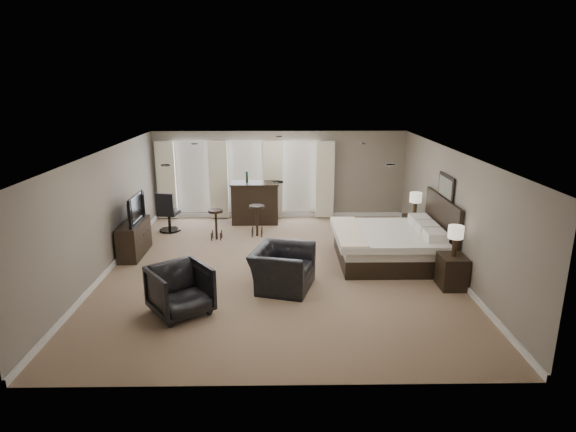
{
  "coord_description": "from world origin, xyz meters",
  "views": [
    {
      "loc": [
        0.04,
        -9.96,
        4.03
      ],
      "look_at": [
        0.2,
        0.4,
        1.1
      ],
      "focal_mm": 30.0,
      "sensor_mm": 36.0,
      "label": 1
    }
  ],
  "objects_px": {
    "bar_stool_right": "(257,221)",
    "lamp_near": "(455,241)",
    "lamp_far": "(415,205)",
    "bar_counter": "(255,203)",
    "tv": "(133,219)",
    "nightstand_far": "(413,229)",
    "bed": "(393,230)",
    "nightstand_near": "(452,272)",
    "desk_chair": "(169,212)",
    "dresser": "(134,239)",
    "bar_stool_left": "(216,225)",
    "armchair_near": "(282,261)",
    "armchair_far": "(180,288)"
  },
  "relations": [
    {
      "from": "desk_chair",
      "to": "armchair_near",
      "type": "bearing_deg",
      "value": 138.25
    },
    {
      "from": "armchair_near",
      "to": "desk_chair",
      "type": "relative_size",
      "value": 1.13
    },
    {
      "from": "bar_stool_left",
      "to": "nightstand_near",
      "type": "bearing_deg",
      "value": -31.32
    },
    {
      "from": "tv",
      "to": "bar_counter",
      "type": "xyz_separation_m",
      "value": [
        2.74,
        2.67,
        -0.28
      ]
    },
    {
      "from": "bed",
      "to": "bar_counter",
      "type": "xyz_separation_m",
      "value": [
        -3.29,
        3.2,
        -0.15
      ]
    },
    {
      "from": "armchair_near",
      "to": "bar_stool_right",
      "type": "relative_size",
      "value": 1.49
    },
    {
      "from": "bar_stool_right",
      "to": "lamp_near",
      "type": "bearing_deg",
      "value": -39.73
    },
    {
      "from": "dresser",
      "to": "tv",
      "type": "distance_m",
      "value": 0.48
    },
    {
      "from": "dresser",
      "to": "armchair_near",
      "type": "bearing_deg",
      "value": -28.79
    },
    {
      "from": "armchair_far",
      "to": "tv",
      "type": "bearing_deg",
      "value": 82.69
    },
    {
      "from": "armchair_far",
      "to": "desk_chair",
      "type": "distance_m",
      "value": 5.08
    },
    {
      "from": "lamp_near",
      "to": "bar_stool_left",
      "type": "distance_m",
      "value": 6.02
    },
    {
      "from": "armchair_far",
      "to": "bar_stool_left",
      "type": "bearing_deg",
      "value": 52.12
    },
    {
      "from": "armchair_near",
      "to": "armchair_far",
      "type": "height_order",
      "value": "armchair_near"
    },
    {
      "from": "nightstand_far",
      "to": "desk_chair",
      "type": "bearing_deg",
      "value": 171.65
    },
    {
      "from": "nightstand_near",
      "to": "dresser",
      "type": "height_order",
      "value": "dresser"
    },
    {
      "from": "bed",
      "to": "nightstand_near",
      "type": "distance_m",
      "value": 1.75
    },
    {
      "from": "nightstand_near",
      "to": "bed",
      "type": "bearing_deg",
      "value": 121.54
    },
    {
      "from": "nightstand_far",
      "to": "lamp_far",
      "type": "distance_m",
      "value": 0.64
    },
    {
      "from": "dresser",
      "to": "armchair_near",
      "type": "distance_m",
      "value": 4.02
    },
    {
      "from": "bar_counter",
      "to": "desk_chair",
      "type": "bearing_deg",
      "value": -161.23
    },
    {
      "from": "lamp_near",
      "to": "bar_counter",
      "type": "relative_size",
      "value": 0.45
    },
    {
      "from": "nightstand_far",
      "to": "bar_stool_left",
      "type": "distance_m",
      "value": 5.13
    },
    {
      "from": "bed",
      "to": "bar_counter",
      "type": "height_order",
      "value": "bed"
    },
    {
      "from": "armchair_near",
      "to": "desk_chair",
      "type": "distance_m",
      "value": 4.92
    },
    {
      "from": "lamp_near",
      "to": "dresser",
      "type": "height_order",
      "value": "lamp_near"
    },
    {
      "from": "tv",
      "to": "bar_counter",
      "type": "height_order",
      "value": "bar_counter"
    },
    {
      "from": "lamp_far",
      "to": "bar_stool_right",
      "type": "distance_m",
      "value": 4.13
    },
    {
      "from": "bar_stool_right",
      "to": "bed",
      "type": "bearing_deg",
      "value": -31.28
    },
    {
      "from": "bar_stool_left",
      "to": "tv",
      "type": "bearing_deg",
      "value": -147.74
    },
    {
      "from": "dresser",
      "to": "desk_chair",
      "type": "distance_m",
      "value": 1.92
    },
    {
      "from": "dresser",
      "to": "armchair_near",
      "type": "relative_size",
      "value": 1.1
    },
    {
      "from": "bar_counter",
      "to": "tv",
      "type": "bearing_deg",
      "value": -135.8
    },
    {
      "from": "armchair_near",
      "to": "lamp_far",
      "type": "bearing_deg",
      "value": -34.12
    },
    {
      "from": "lamp_far",
      "to": "tv",
      "type": "bearing_deg",
      "value": -172.44
    },
    {
      "from": "dresser",
      "to": "bar_stool_left",
      "type": "xyz_separation_m",
      "value": [
        1.8,
        1.13,
        -0.0
      ]
    },
    {
      "from": "dresser",
      "to": "armchair_far",
      "type": "xyz_separation_m",
      "value": [
        1.7,
        -3.04,
        0.09
      ]
    },
    {
      "from": "armchair_far",
      "to": "bar_stool_right",
      "type": "bearing_deg",
      "value": 38.93
    },
    {
      "from": "nightstand_near",
      "to": "tv",
      "type": "distance_m",
      "value": 7.22
    },
    {
      "from": "bar_stool_left",
      "to": "bar_stool_right",
      "type": "bearing_deg",
      "value": 14.14
    },
    {
      "from": "tv",
      "to": "bar_counter",
      "type": "relative_size",
      "value": 0.83
    },
    {
      "from": "bar_stool_right",
      "to": "armchair_far",
      "type": "bearing_deg",
      "value": -104.53
    },
    {
      "from": "bed",
      "to": "armchair_near",
      "type": "distance_m",
      "value": 2.88
    },
    {
      "from": "armchair_far",
      "to": "bar_stool_right",
      "type": "height_order",
      "value": "armchair_far"
    },
    {
      "from": "nightstand_near",
      "to": "lamp_near",
      "type": "xyz_separation_m",
      "value": [
        0.0,
        0.0,
        0.64
      ]
    },
    {
      "from": "lamp_near",
      "to": "bar_stool_left",
      "type": "xyz_separation_m",
      "value": [
        -5.12,
        3.12,
        -0.58
      ]
    },
    {
      "from": "armchair_far",
      "to": "bar_stool_left",
      "type": "distance_m",
      "value": 4.18
    },
    {
      "from": "dresser",
      "to": "tv",
      "type": "relative_size",
      "value": 1.21
    },
    {
      "from": "tv",
      "to": "armchair_far",
      "type": "height_order",
      "value": "armchair_far"
    },
    {
      "from": "nightstand_far",
      "to": "desk_chair",
      "type": "xyz_separation_m",
      "value": [
        -6.51,
        0.96,
        0.23
      ]
    }
  ]
}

